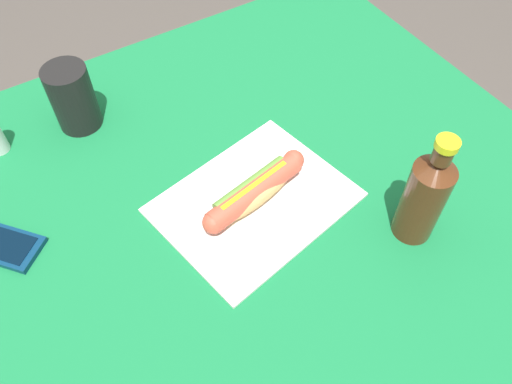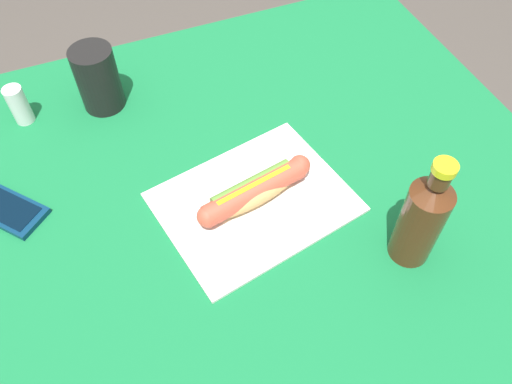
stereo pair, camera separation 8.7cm
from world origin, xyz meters
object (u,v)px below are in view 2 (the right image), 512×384
Objects in this scene: cell_phone at (6,209)px; salt_shaker at (19,105)px; hot_dog at (256,191)px; drinking_cup at (98,79)px; soda_bottle at (422,218)px.

salt_shaker reaches higher than cell_phone.
hot_dog is 0.39m from drinking_cup.
drinking_cup reaches higher than salt_shaker.
salt_shaker is (-0.53, 0.54, -0.05)m from soda_bottle.
cell_phone is at bearing -105.40° from salt_shaker.
cell_phone is 1.15× the size of drinking_cup.
soda_bottle reaches higher than drinking_cup.
soda_bottle reaches higher than salt_shaker.
hot_dog is at bearing 136.13° from soda_bottle.
soda_bottle reaches higher than cell_phone.
hot_dog is 0.27m from soda_bottle.
soda_bottle is (0.59, -0.33, 0.09)m from cell_phone.
drinking_cup is 0.16m from salt_shaker.
drinking_cup is at bearing 125.61° from soda_bottle.
drinking_cup is 1.64× the size of salt_shaker.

